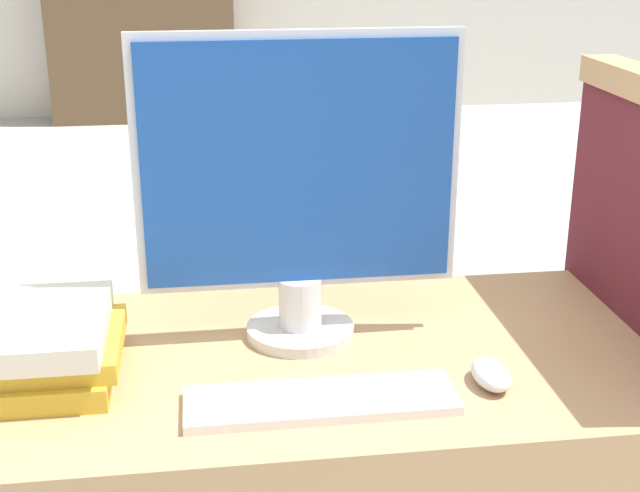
% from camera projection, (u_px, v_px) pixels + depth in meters
% --- Properties ---
extents(carrel_divider, '(0.07, 0.65, 1.18)m').
position_uv_depth(carrel_divider, '(639.00, 393.00, 1.66)').
color(carrel_divider, '#5B1E28').
rests_on(carrel_divider, ground_plane).
extents(monitor, '(0.55, 0.19, 0.54)m').
position_uv_depth(monitor, '(299.00, 185.00, 1.51)').
color(monitor, silver).
rests_on(monitor, desk).
extents(keyboard, '(0.42, 0.12, 0.02)m').
position_uv_depth(keyboard, '(321.00, 401.00, 1.37)').
color(keyboard, white).
rests_on(keyboard, desk).
extents(mouse, '(0.06, 0.10, 0.04)m').
position_uv_depth(mouse, '(491.00, 374.00, 1.42)').
color(mouse, silver).
rests_on(mouse, desk).
extents(book_stack, '(0.19, 0.27, 0.11)m').
position_uv_depth(book_stack, '(59.00, 346.00, 1.44)').
color(book_stack, gold).
rests_on(book_stack, desk).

